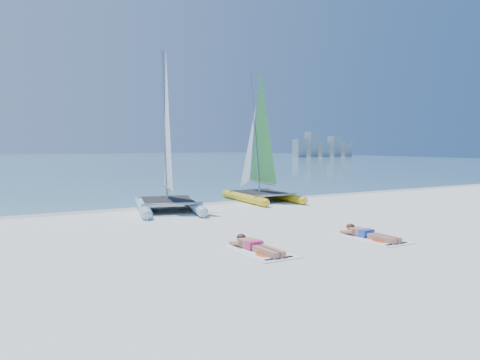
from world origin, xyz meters
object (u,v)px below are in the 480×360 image
object	(u,v)px
catamaran_blue	(167,160)
sunbather_b	(367,233)
towel_a	(260,252)
sunbather_a	(255,245)
catamaran_yellow	(257,157)
towel_b	(373,239)

from	to	relation	value
catamaran_blue	sunbather_b	world-z (taller)	catamaran_blue
towel_a	sunbather_a	size ratio (longest dim) A/B	1.07
catamaran_blue	towel_a	distance (m)	7.62
catamaran_blue	sunbather_b	xyz separation A→B (m)	(2.54, -7.41, -1.72)
sunbather_a	sunbather_b	bearing A→B (deg)	-4.07
catamaran_yellow	catamaran_blue	bearing A→B (deg)	-161.75
sunbather_a	towel_b	size ratio (longest dim) A/B	0.93
catamaran_yellow	towel_b	bearing A→B (deg)	-98.34
catamaran_blue	towel_a	bearing A→B (deg)	-80.94
sunbather_a	catamaran_yellow	bearing A→B (deg)	57.43
sunbather_b	catamaran_blue	bearing A→B (deg)	108.95
catamaran_blue	sunbather_a	xyz separation A→B (m)	(-0.71, -7.17, -1.72)
catamaran_blue	towel_b	xyz separation A→B (m)	(2.54, -7.60, -1.83)
catamaran_blue	towel_a	world-z (taller)	catamaran_blue
catamaran_yellow	towel_a	bearing A→B (deg)	-117.18
catamaran_blue	towel_b	bearing A→B (deg)	-56.93
towel_b	sunbather_b	bearing A→B (deg)	90.00
towel_a	towel_b	world-z (taller)	same
sunbather_a	catamaran_blue	bearing A→B (deg)	84.35
catamaran_blue	towel_a	size ratio (longest dim) A/B	3.33
towel_a	sunbather_b	xyz separation A→B (m)	(3.25, -0.04, 0.11)
towel_a	sunbather_a	bearing A→B (deg)	90.00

